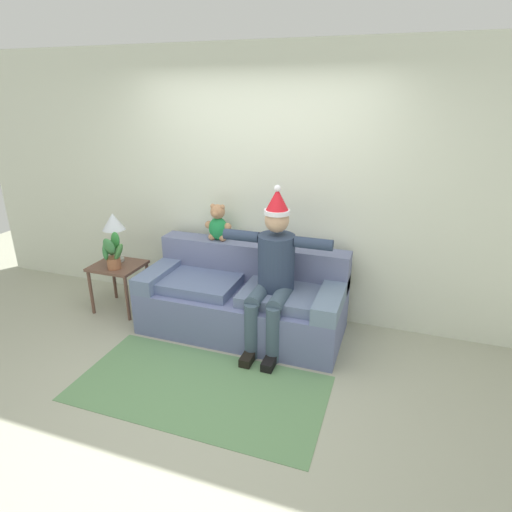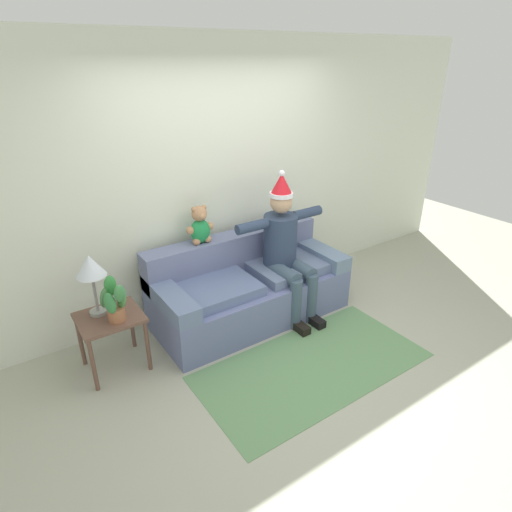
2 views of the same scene
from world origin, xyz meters
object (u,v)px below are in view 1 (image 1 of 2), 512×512
person_seated (273,269)px  side_table (118,272)px  couch (244,298)px  table_lamp (113,224)px  teddy_bear (218,224)px  potted_plant (113,252)px

person_seated → side_table: bearing=176.8°
couch → table_lamp: table_lamp is taller
teddy_bear → side_table: size_ratio=0.73×
person_seated → teddy_bear: 0.87m
table_lamp → potted_plant: bearing=-62.9°
potted_plant → table_lamp: bearing=117.1°
couch → potted_plant: bearing=-173.3°
person_seated → table_lamp: person_seated is taller
couch → side_table: 1.43m
side_table → potted_plant: 0.29m
table_lamp → teddy_bear: bearing=12.0°
side_table → potted_plant: (0.04, -0.10, 0.27)m
person_seated → table_lamp: bearing=174.1°
potted_plant → couch: bearing=6.7°
person_seated → teddy_bear: person_seated is taller
teddy_bear → potted_plant: (-1.01, -0.42, -0.28)m
side_table → potted_plant: bearing=-68.9°
teddy_bear → couch: bearing=-34.8°
side_table → potted_plant: potted_plant is taller
side_table → table_lamp: size_ratio=0.98×
teddy_bear → side_table: bearing=-162.7°
teddy_bear → table_lamp: (-1.11, -0.24, -0.04)m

